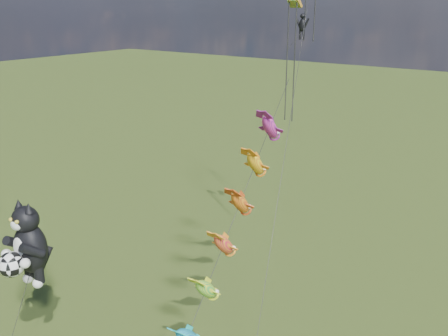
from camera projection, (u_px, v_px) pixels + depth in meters
The scene contains 3 objects.
cat_kite_rig at pixel (26, 245), 26.23m from camera, with size 2.22×4.02×10.39m.
fish_windsock_rig at pixel (232, 224), 26.67m from camera, with size 1.91×15.90×15.69m.
parafoil_rig at pixel (302, 20), 34.21m from camera, with size 6.31×16.73×25.28m.
Camera 1 is at (21.42, -14.14, 20.08)m, focal length 40.00 mm.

